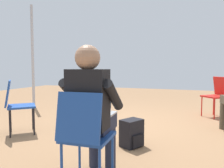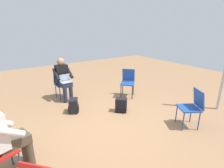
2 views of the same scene
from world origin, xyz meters
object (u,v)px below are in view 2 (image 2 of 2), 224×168
(chair_southeast, at_px, (192,105))
(person_in_white, at_px, (4,133))
(backpack_by_empty_chair, at_px, (121,106))
(chair_north, at_px, (62,82))
(person_with_laptop, at_px, (63,77))
(backpack_near_laptop_user, at_px, (74,107))
(chair_northeast, at_px, (128,81))

(chair_southeast, height_order, person_in_white, person_in_white)
(chair_southeast, bearing_deg, backpack_by_empty_chair, 61.15)
(backpack_by_empty_chair, bearing_deg, chair_southeast, -58.80)
(chair_north, height_order, person_with_laptop, person_with_laptop)
(chair_north, bearing_deg, person_with_laptop, 90.00)
(chair_southeast, height_order, backpack_near_laptop_user, chair_southeast)
(chair_north, distance_m, backpack_by_empty_chair, 2.03)
(chair_northeast, bearing_deg, chair_north, 15.71)
(chair_northeast, height_order, person_in_white, person_in_white)
(person_with_laptop, distance_m, backpack_near_laptop_user, 1.11)
(chair_north, relative_size, backpack_by_empty_chair, 2.36)
(chair_southeast, xyz_separation_m, person_in_white, (-3.39, 0.71, 0.20))
(chair_northeast, xyz_separation_m, chair_north, (-1.73, 1.03, 0.00))
(chair_northeast, distance_m, backpack_by_empty_chair, 1.15)
(chair_southeast, distance_m, backpack_near_laptop_user, 2.79)
(chair_northeast, relative_size, person_with_laptop, 0.69)
(chair_southeast, bearing_deg, chair_north, 59.21)
(chair_southeast, height_order, backpack_by_empty_chair, chair_southeast)
(chair_north, bearing_deg, backpack_by_empty_chair, 114.60)
(person_in_white, bearing_deg, chair_northeast, 96.69)
(chair_north, distance_m, person_in_white, 2.95)
(chair_southeast, height_order, chair_north, same)
(person_with_laptop, bearing_deg, chair_northeast, 150.49)
(chair_northeast, relative_size, backpack_near_laptop_user, 2.36)
(person_with_laptop, xyz_separation_m, person_in_white, (-1.63, -2.29, 0.00))
(chair_northeast, relative_size, person_in_white, 0.69)
(chair_southeast, distance_m, chair_north, 3.63)
(chair_southeast, distance_m, person_with_laptop, 3.48)
(chair_northeast, bearing_deg, backpack_by_empty_chair, 89.11)
(chair_southeast, xyz_separation_m, person_with_laptop, (-1.76, 3.00, 0.20))
(chair_southeast, distance_m, person_in_white, 3.47)
(backpack_near_laptop_user, bearing_deg, chair_southeast, -47.34)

